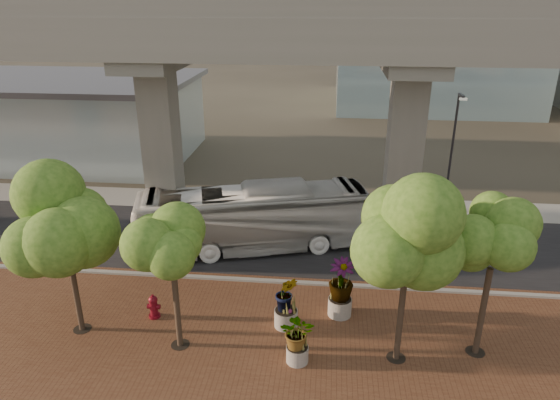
# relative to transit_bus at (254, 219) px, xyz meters

# --- Properties ---
(ground) EXTENTS (160.00, 160.00, 0.00)m
(ground) POSITION_rel_transit_bus_xyz_m (1.28, -1.33, -1.67)
(ground) COLOR #383429
(ground) RESTS_ON ground
(brick_plaza) EXTENTS (70.00, 13.00, 0.06)m
(brick_plaza) POSITION_rel_transit_bus_xyz_m (1.28, -9.33, -1.64)
(brick_plaza) COLOR brown
(brick_plaza) RESTS_ON ground
(asphalt_road) EXTENTS (90.00, 8.00, 0.04)m
(asphalt_road) POSITION_rel_transit_bus_xyz_m (1.28, 0.67, -1.65)
(asphalt_road) COLOR black
(asphalt_road) RESTS_ON ground
(curb_strip) EXTENTS (70.00, 0.25, 0.16)m
(curb_strip) POSITION_rel_transit_bus_xyz_m (1.28, -3.33, -1.59)
(curb_strip) COLOR #9C9A91
(curb_strip) RESTS_ON ground
(far_sidewalk) EXTENTS (90.00, 3.00, 0.06)m
(far_sidewalk) POSITION_rel_transit_bus_xyz_m (1.28, 6.17, -1.64)
(far_sidewalk) COLOR #9C9A91
(far_sidewalk) RESTS_ON ground
(transit_viaduct) EXTENTS (72.00, 5.60, 12.40)m
(transit_viaduct) POSITION_rel_transit_bus_xyz_m (1.28, 0.67, 5.62)
(transit_viaduct) COLOR gray
(transit_viaduct) RESTS_ON ground
(station_pavilion) EXTENTS (23.00, 13.00, 6.30)m
(station_pavilion) POSITION_rel_transit_bus_xyz_m (-18.72, 14.67, 1.55)
(station_pavilion) COLOR silver
(station_pavilion) RESTS_ON ground
(transit_bus) EXTENTS (12.30, 5.83, 3.34)m
(transit_bus) POSITION_rel_transit_bus_xyz_m (0.00, 0.00, 0.00)
(transit_bus) COLOR silver
(transit_bus) RESTS_ON ground
(fire_hydrant) EXTENTS (0.52, 0.47, 1.04)m
(fire_hydrant) POSITION_rel_transit_bus_xyz_m (-3.13, -6.48, -1.11)
(fire_hydrant) COLOR maroon
(fire_hydrant) RESTS_ON ground
(planter_front) EXTENTS (1.77, 1.77, 1.95)m
(planter_front) POSITION_rel_transit_bus_xyz_m (2.85, -8.54, -0.43)
(planter_front) COLOR #A19B91
(planter_front) RESTS_ON ground
(planter_right) EXTENTS (2.36, 2.36, 2.52)m
(planter_right) POSITION_rel_transit_bus_xyz_m (4.38, -5.53, -0.08)
(planter_right) COLOR gray
(planter_right) RESTS_ON ground
(planter_left) EXTENTS (2.07, 2.07, 2.27)m
(planter_left) POSITION_rel_transit_bus_xyz_m (2.26, -6.51, -0.23)
(planter_left) COLOR #AEAB9D
(planter_left) RESTS_ON ground
(street_tree_far_west) EXTENTS (4.14, 4.14, 6.45)m
(street_tree_far_west) POSITION_rel_transit_bus_xyz_m (-5.70, -7.55, 2.93)
(street_tree_far_west) COLOR #473628
(street_tree_far_west) RESTS_ON ground
(street_tree_near_west) EXTENTS (3.29, 3.29, 5.47)m
(street_tree_near_west) POSITION_rel_transit_bus_xyz_m (-1.58, -8.09, 2.34)
(street_tree_near_west) COLOR #473628
(street_tree_near_west) RESTS_ON ground
(street_tree_near_east) EXTENTS (4.04, 4.04, 6.79)m
(street_tree_near_east) POSITION_rel_transit_bus_xyz_m (6.41, -8.00, 3.32)
(street_tree_near_east) COLOR #473628
(street_tree_near_east) RESTS_ON ground
(street_tree_far_east) EXTENTS (3.33, 3.33, 6.02)m
(street_tree_far_east) POSITION_rel_transit_bus_xyz_m (9.34, -7.37, 2.87)
(street_tree_far_east) COLOR #473628
(street_tree_far_east) RESTS_ON ground
(streetlamp_west) EXTENTS (0.46, 1.33, 9.20)m
(streetlamp_west) POSITION_rel_transit_bus_xyz_m (-6.72, 4.78, 3.70)
(streetlamp_west) COLOR #2F3034
(streetlamp_west) RESTS_ON ground
(streetlamp_east) EXTENTS (0.37, 1.08, 7.45)m
(streetlamp_east) POSITION_rel_transit_bus_xyz_m (10.41, 4.24, 2.68)
(streetlamp_east) COLOR #313036
(streetlamp_east) RESTS_ON ground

